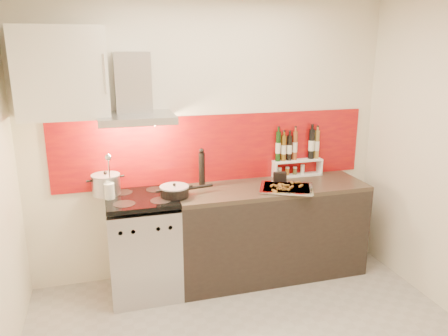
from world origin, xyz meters
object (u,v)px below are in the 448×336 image
object	(u,v)px
range_stove	(144,246)
counter	(270,230)
saute_pan	(175,191)
pepper_mill	(202,169)
stock_pot	(106,184)
baking_tray	(286,188)

from	to	relation	value
range_stove	counter	bearing A→B (deg)	0.23
saute_pan	pepper_mill	size ratio (longest dim) A/B	1.31
saute_pan	range_stove	bearing A→B (deg)	167.63
saute_pan	counter	bearing A→B (deg)	4.26
counter	stock_pot	bearing A→B (deg)	174.54
saute_pan	baking_tray	bearing A→B (deg)	-4.59
range_stove	saute_pan	world-z (taller)	saute_pan
baking_tray	range_stove	bearing A→B (deg)	173.65
pepper_mill	stock_pot	bearing A→B (deg)	179.67
counter	baking_tray	distance (m)	0.50
stock_pot	baking_tray	size ratio (longest dim) A/B	0.43
range_stove	baking_tray	distance (m)	1.38
counter	saute_pan	size ratio (longest dim) A/B	3.73
counter	pepper_mill	world-z (taller)	pepper_mill
saute_pan	stock_pot	bearing A→B (deg)	159.75
pepper_mill	baking_tray	distance (m)	0.79
baking_tray	saute_pan	bearing A→B (deg)	175.41
range_stove	saute_pan	bearing A→B (deg)	-12.37
range_stove	counter	size ratio (longest dim) A/B	0.51
stock_pot	baking_tray	xyz separation A→B (m)	(1.57, -0.29, -0.08)
saute_pan	pepper_mill	world-z (taller)	pepper_mill
stock_pot	pepper_mill	size ratio (longest dim) A/B	0.67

